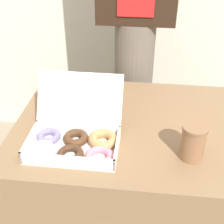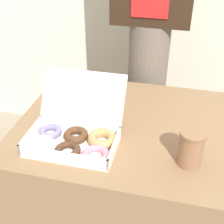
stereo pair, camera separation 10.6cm
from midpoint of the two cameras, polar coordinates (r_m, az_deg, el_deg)
table at (r=1.49m, az=7.31°, el=-13.93°), size 1.02×0.71×0.72m
donut_box at (r=1.13m, az=-4.20°, el=-4.58°), size 0.33×0.32×0.22m
coffee_cup at (r=1.08m, az=17.02°, el=-6.40°), size 0.09×0.09×0.13m
person_customer at (r=1.60m, az=9.27°, el=17.73°), size 0.38×0.23×1.83m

